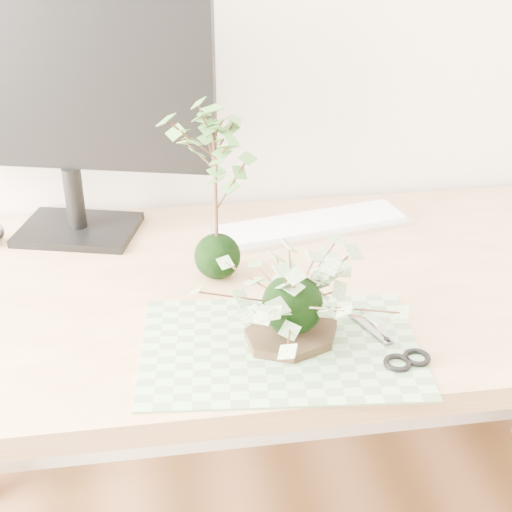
% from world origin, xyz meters
% --- Properties ---
extents(desk, '(1.60, 0.70, 0.74)m').
position_xyz_m(desk, '(0.08, 1.23, 0.65)').
color(desk, tan).
rests_on(desk, ground_plane).
extents(cutting_mat, '(0.45, 0.32, 0.00)m').
position_xyz_m(cutting_mat, '(0.02, 1.02, 0.74)').
color(cutting_mat, '#5A7A55').
rests_on(cutting_mat, desk).
extents(stone_dish, '(0.21, 0.21, 0.01)m').
position_xyz_m(stone_dish, '(0.04, 1.04, 0.75)').
color(stone_dish, black).
rests_on(stone_dish, cutting_mat).
extents(ivy_kokedama, '(0.32, 0.32, 0.19)m').
position_xyz_m(ivy_kokedama, '(0.04, 1.04, 0.85)').
color(ivy_kokedama, black).
rests_on(ivy_kokedama, stone_dish).
extents(maple_kokedama, '(0.22, 0.22, 0.35)m').
position_xyz_m(maple_kokedama, '(-0.05, 1.26, 0.98)').
color(maple_kokedama, black).
rests_on(maple_kokedama, desk).
extents(keyboard, '(0.43, 0.20, 0.02)m').
position_xyz_m(keyboard, '(0.16, 1.43, 0.75)').
color(keyboard, silver).
rests_on(keyboard, desk).
extents(monitor, '(0.56, 0.22, 0.50)m').
position_xyz_m(monitor, '(-0.31, 1.49, 1.03)').
color(monitor, black).
rests_on(monitor, desk).
extents(scissors, '(0.08, 0.18, 0.01)m').
position_xyz_m(scissors, '(0.19, 0.97, 0.75)').
color(scissors, gray).
rests_on(scissors, cutting_mat).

